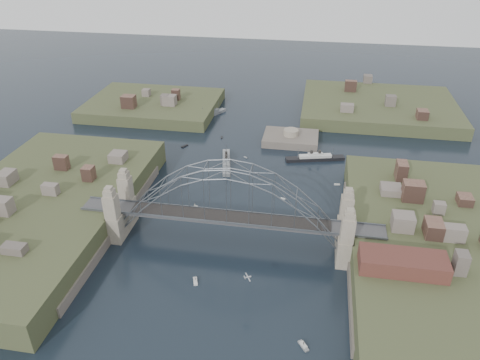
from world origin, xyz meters
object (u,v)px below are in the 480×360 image
fort_island (290,143)px  naval_cruiser_far (211,114)px  bridge (229,205)px  naval_cruiser_near (226,162)px  wharf_shed (403,263)px  ocean_liner (315,158)px

fort_island → naval_cruiser_far: (-38.38, 22.19, 1.26)m
bridge → naval_cruiser_near: 48.82m
wharf_shed → naval_cruiser_far: wharf_shed is taller
bridge → ocean_liner: size_ratio=3.78×
wharf_shed → ocean_liner: 73.08m
bridge → naval_cruiser_far: (-26.38, 92.19, -11.40)m
bridge → ocean_liner: 60.64m
bridge → fort_island: size_ratio=3.82×
naval_cruiser_near → naval_cruiser_far: naval_cruiser_near is taller
fort_island → naval_cruiser_near: bearing=-133.1°
bridge → wharf_shed: bridge is taller
wharf_shed → naval_cruiser_near: size_ratio=1.00×
naval_cruiser_near → ocean_liner: size_ratio=0.90×
fort_island → wharf_shed: size_ratio=1.10×
wharf_shed → ocean_liner: bearing=107.4°
bridge → naval_cruiser_far: 96.57m
naval_cruiser_far → ocean_liner: bearing=-37.2°
bridge → naval_cruiser_near: bearing=102.2°
naval_cruiser_far → ocean_liner: 61.17m
ocean_liner → naval_cruiser_near: bearing=-164.8°
wharf_shed → ocean_liner: (-21.66, 69.20, -9.16)m
ocean_liner → bridge: bearing=-112.0°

